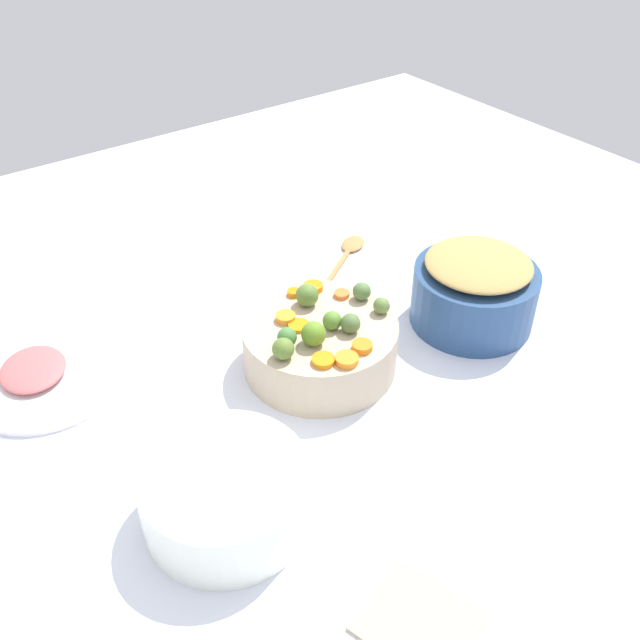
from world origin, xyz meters
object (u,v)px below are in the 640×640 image
object	(u,v)px
serving_bowl_carrots	(320,345)
ham_plate	(47,379)
metal_pot	(473,296)
casserole_dish	(226,495)
wooden_spoon	(346,254)

from	to	relation	value
serving_bowl_carrots	ham_plate	size ratio (longest dim) A/B	1.01
metal_pot	ham_plate	distance (m)	0.82
casserole_dish	ham_plate	world-z (taller)	casserole_dish
metal_pot	casserole_dish	world-z (taller)	metal_pot
serving_bowl_carrots	ham_plate	bearing A→B (deg)	-121.28
serving_bowl_carrots	wooden_spoon	bearing A→B (deg)	134.70
wooden_spoon	casserole_dish	distance (m)	0.75
serving_bowl_carrots	wooden_spoon	xyz separation A→B (m)	(-0.27, 0.27, -0.04)
wooden_spoon	serving_bowl_carrots	bearing A→B (deg)	-45.30
serving_bowl_carrots	wooden_spoon	distance (m)	0.39
ham_plate	wooden_spoon	bearing A→B (deg)	91.20
metal_pot	casserole_dish	xyz separation A→B (m)	(0.12, -0.63, -0.01)
serving_bowl_carrots	ham_plate	world-z (taller)	serving_bowl_carrots
metal_pot	serving_bowl_carrots	bearing A→B (deg)	-101.82
serving_bowl_carrots	metal_pot	world-z (taller)	metal_pot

